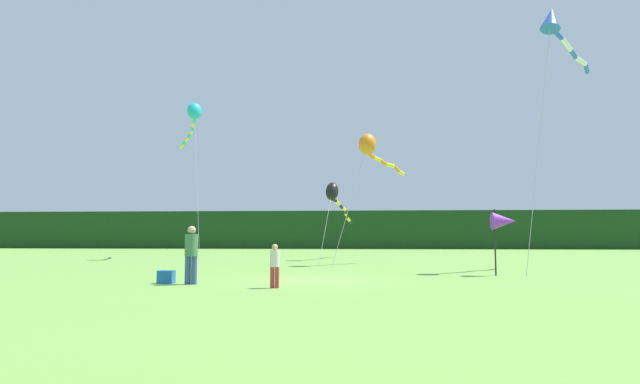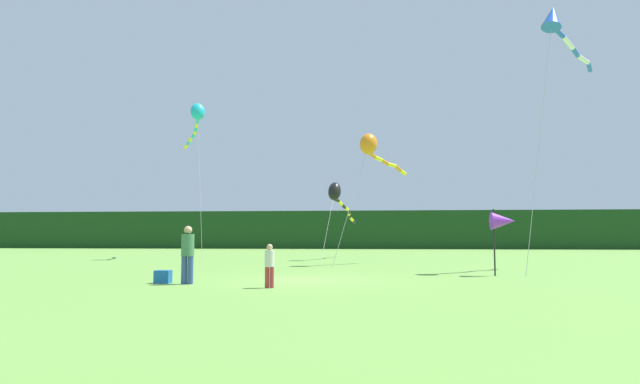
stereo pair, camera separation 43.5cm
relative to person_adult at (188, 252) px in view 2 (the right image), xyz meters
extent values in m
plane|color=#6B9E42|center=(3.47, 1.91, -1.03)|extent=(120.00, 120.00, 0.00)
cube|color=#193D19|center=(3.47, 46.91, 1.19)|extent=(108.00, 3.21, 4.44)
cylinder|color=#334C8C|center=(-0.10, 0.00, -0.59)|extent=(0.18, 0.18, 0.88)
cylinder|color=#334C8C|center=(0.10, 0.00, -0.59)|extent=(0.18, 0.18, 0.88)
cylinder|color=#3F724C|center=(0.00, 0.00, 0.20)|extent=(0.41, 0.41, 0.70)
sphere|color=tan|center=(0.00, 0.00, 0.68)|extent=(0.26, 0.26, 0.26)
cylinder|color=#B23338|center=(2.77, -0.97, -0.72)|extent=(0.13, 0.13, 0.62)
cylinder|color=#B23338|center=(2.91, -0.97, -0.72)|extent=(0.13, 0.13, 0.62)
cylinder|color=silver|center=(2.84, -0.97, -0.17)|extent=(0.28, 0.28, 0.49)
sphere|color=tan|center=(2.84, -0.97, 0.17)|extent=(0.18, 0.18, 0.18)
cube|color=#1959B2|center=(-0.88, 0.22, -0.82)|extent=(0.49, 0.37, 0.42)
cylinder|color=black|center=(10.53, 4.55, 0.25)|extent=(0.06, 0.06, 2.56)
cone|color=purple|center=(10.88, 4.55, 1.07)|extent=(0.90, 0.70, 0.70)
cylinder|color=#B2B2B2|center=(4.81, 10.35, 2.15)|extent=(1.81, 2.19, 6.38)
ellipsoid|color=orange|center=(5.70, 11.43, 5.34)|extent=(1.45, 1.50, 1.34)
cylinder|color=orange|center=(5.87, 11.67, 4.79)|extent=(0.53, 0.65, 0.37)
cylinder|color=yellow|center=(6.22, 12.16, 4.66)|extent=(0.53, 0.62, 0.29)
cylinder|color=orange|center=(6.56, 12.64, 4.53)|extent=(0.53, 0.64, 0.34)
cylinder|color=yellow|center=(6.96, 13.08, 4.42)|extent=(0.61, 0.55, 0.28)
cylinder|color=orange|center=(7.33, 13.52, 4.28)|extent=(0.49, 0.67, 0.38)
cylinder|color=yellow|center=(7.63, 14.04, 4.12)|extent=(0.50, 0.65, 0.33)
cylinder|color=#B2B2B2|center=(12.78, 5.90, 4.59)|extent=(2.29, 2.87, 11.25)
cone|color=blue|center=(13.91, 7.32, 10.21)|extent=(1.39, 1.44, 1.30)
cylinder|color=blue|center=(14.25, 7.64, 9.65)|extent=(0.85, 0.83, 0.45)
cylinder|color=white|center=(14.91, 8.30, 9.37)|extent=(0.84, 0.86, 0.51)
cylinder|color=blue|center=(15.49, 9.03, 9.15)|extent=(0.69, 0.91, 0.31)
cylinder|color=white|center=(16.09, 9.73, 9.02)|extent=(0.86, 0.78, 0.35)
cylinder|color=blue|center=(16.65, 10.45, 8.87)|extent=(0.61, 0.95, 0.35)
cylinder|color=#B2B2B2|center=(3.25, 15.00, 1.13)|extent=(0.55, 3.64, 4.33)
ellipsoid|color=black|center=(3.52, 16.81, 3.29)|extent=(0.97, 1.34, 1.45)
cylinder|color=black|center=(3.62, 17.10, 2.76)|extent=(0.40, 0.67, 0.27)
cylinder|color=yellow|center=(3.82, 17.69, 2.62)|extent=(0.39, 0.71, 0.39)
cylinder|color=black|center=(3.99, 18.29, 2.44)|extent=(0.37, 0.70, 0.37)
cylinder|color=yellow|center=(4.16, 18.88, 2.29)|extent=(0.38, 0.69, 0.31)
cylinder|color=black|center=(4.28, 19.49, 2.15)|extent=(0.28, 0.69, 0.36)
cylinder|color=yellow|center=(4.29, 20.11, 2.02)|extent=(0.25, 0.67, 0.30)
cylinder|color=black|center=(4.29, 20.73, 1.88)|extent=(0.24, 0.69, 0.37)
cylinder|color=yellow|center=(4.39, 21.34, 1.69)|extent=(0.38, 0.71, 0.39)
cylinder|color=black|center=(4.53, 21.94, 1.52)|extent=(0.33, 0.69, 0.34)
cylinder|color=#B2B2B2|center=(-5.05, 16.30, 3.91)|extent=(1.51, 3.04, 9.88)
ellipsoid|color=#1EB7CC|center=(-5.79, 17.81, 8.84)|extent=(1.27, 1.26, 1.29)
cylinder|color=#1EB7CC|center=(-5.88, 18.08, 8.28)|extent=(0.39, 0.67, 0.38)
cylinder|color=yellow|center=(-6.11, 18.61, 8.12)|extent=(0.49, 0.64, 0.33)
cylinder|color=#1EB7CC|center=(-6.35, 19.14, 7.96)|extent=(0.40, 0.67, 0.36)
cylinder|color=yellow|center=(-6.58, 19.67, 7.82)|extent=(0.45, 0.65, 0.32)
cylinder|color=#1EB7CC|center=(-6.87, 20.17, 7.68)|extent=(0.53, 0.63, 0.34)
cylinder|color=yellow|center=(-7.22, 20.63, 7.51)|extent=(0.56, 0.62, 0.37)
cylinder|color=#1EB7CC|center=(-7.56, 21.10, 7.34)|extent=(0.50, 0.65, 0.36)
cylinder|color=yellow|center=(-7.89, 21.58, 7.16)|extent=(0.56, 0.62, 0.38)
camera|label=1|loc=(5.43, -16.61, 0.51)|focal=29.94mm
camera|label=2|loc=(5.86, -16.57, 0.51)|focal=29.94mm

